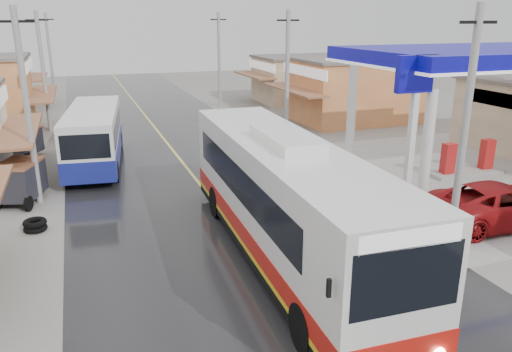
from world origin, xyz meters
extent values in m
plane|color=slate|center=(0.00, 0.00, 0.00)|extent=(120.00, 120.00, 0.00)
cube|color=black|center=(0.00, 15.00, 0.01)|extent=(12.00, 90.00, 0.02)
cube|color=#D8CC4C|center=(0.00, 15.00, 0.02)|extent=(0.15, 90.00, 0.01)
cube|color=gray|center=(13.00, 6.00, 0.01)|extent=(16.00, 16.00, 0.03)
cube|color=#0D0B9D|center=(13.00, 6.00, 5.85)|extent=(12.00, 8.00, 0.70)
cube|color=white|center=(13.00, 6.00, 5.55)|extent=(12.10, 8.10, 0.12)
cylinder|color=white|center=(8.00, 9.00, 2.75)|extent=(0.44, 0.44, 5.50)
cylinder|color=white|center=(18.00, 9.00, 2.75)|extent=(0.44, 0.44, 5.50)
cylinder|color=white|center=(8.00, 3.00, 2.75)|extent=(0.44, 0.44, 5.50)
cube|color=gray|center=(13.00, 6.00, 0.10)|extent=(4.00, 1.20, 0.20)
cube|color=#B21919|center=(11.80, 6.00, 0.95)|extent=(0.60, 0.45, 1.50)
cube|color=#B21919|center=(14.20, 6.00, 0.95)|extent=(0.60, 0.45, 1.50)
cube|color=white|center=(7.20, 3.00, 3.00)|extent=(0.25, 0.25, 6.00)
cube|color=#0D0B9D|center=(7.20, 3.00, 5.50)|extent=(1.80, 0.30, 1.40)
cube|color=silver|center=(0.79, 0.63, 2.24)|extent=(3.22, 13.26, 3.24)
cube|color=black|center=(0.79, 0.63, 0.51)|extent=(3.24, 13.28, 0.33)
cube|color=red|center=(0.79, 0.63, 1.06)|extent=(3.26, 13.30, 0.60)
cube|color=yellow|center=(0.79, 0.63, 0.70)|extent=(3.27, 13.31, 0.15)
cube|color=black|center=(0.81, 1.18, 2.60)|extent=(3.16, 10.52, 1.10)
cube|color=black|center=(0.55, -5.90, 2.71)|extent=(2.45, 0.21, 1.43)
cube|color=black|center=(1.02, 7.16, 2.71)|extent=(2.45, 0.21, 1.21)
cube|color=white|center=(0.55, -5.90, 3.59)|extent=(2.25, 0.20, 0.38)
cube|color=silver|center=(0.79, 0.63, 4.02)|extent=(1.43, 3.34, 0.33)
cylinder|color=black|center=(-0.60, -3.93, 0.62)|extent=(0.43, 1.22, 1.21)
cylinder|color=black|center=(1.84, -4.02, 0.62)|extent=(0.43, 1.22, 1.21)
cylinder|color=black|center=(-0.28, 4.84, 0.62)|extent=(0.43, 1.22, 1.21)
cylinder|color=black|center=(2.16, 4.75, 0.62)|extent=(0.43, 1.22, 1.21)
cube|color=black|center=(-0.96, -5.59, 2.65)|extent=(0.08, 0.08, 0.38)
cube|color=black|center=(2.08, -5.70, 2.65)|extent=(0.08, 0.08, 0.38)
cube|color=silver|center=(-4.39, 14.00, 1.78)|extent=(3.50, 9.30, 2.52)
cube|color=navy|center=(-4.39, 14.00, 0.93)|extent=(3.54, 9.35, 1.01)
cube|color=black|center=(-4.39, 14.00, 2.14)|extent=(3.36, 7.80, 0.91)
cube|color=black|center=(-4.94, 9.55, 2.14)|extent=(2.12, 0.38, 1.11)
cylinder|color=black|center=(-5.87, 10.93, 0.52)|extent=(0.42, 1.04, 1.01)
cylinder|color=black|center=(-3.70, 10.67, 0.52)|extent=(0.42, 1.04, 1.01)
cylinder|color=black|center=(-5.09, 17.34, 0.52)|extent=(0.42, 1.04, 1.01)
cylinder|color=black|center=(-2.92, 17.07, 0.52)|extent=(0.42, 1.04, 1.01)
imported|color=maroon|center=(9.65, 0.49, 0.81)|extent=(5.97, 3.08, 1.61)
imported|color=black|center=(-4.18, 11.35, 0.48)|extent=(1.05, 1.94, 0.97)
imported|color=#226826|center=(-4.18, 11.14, 1.18)|extent=(0.66, 0.51, 1.61)
cube|color=#26262D|center=(-7.64, 9.14, 1.01)|extent=(2.00, 2.46, 1.38)
cube|color=brown|center=(-7.64, 9.14, 1.75)|extent=(2.07, 2.53, 0.11)
cylinder|color=black|center=(-8.10, 10.09, 0.32)|extent=(0.39, 0.66, 0.64)
cylinder|color=black|center=(-7.36, 8.03, 0.32)|extent=(0.33, 0.64, 0.64)
cube|color=#26262D|center=(-8.09, 16.84, 0.94)|extent=(1.99, 2.33, 1.29)
cube|color=brown|center=(-8.09, 16.84, 1.63)|extent=(2.05, 2.40, 0.10)
cylinder|color=black|center=(-9.01, 16.50, 0.30)|extent=(0.41, 0.61, 0.59)
cylinder|color=black|center=(-8.44, 17.76, 0.30)|extent=(0.41, 0.61, 0.59)
cylinder|color=black|center=(-7.92, 15.79, 0.30)|extent=(0.35, 0.59, 0.59)
torus|color=black|center=(-7.00, 5.80, 0.11)|extent=(0.85, 0.85, 0.22)
torus|color=black|center=(-7.00, 5.80, 0.33)|extent=(0.85, 0.85, 0.22)
camera|label=1|loc=(-5.08, -12.97, 7.53)|focal=35.00mm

